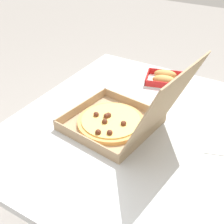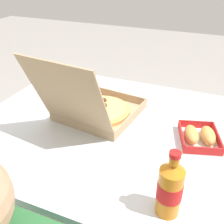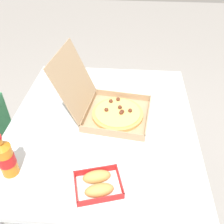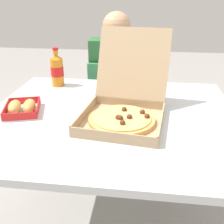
% 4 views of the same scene
% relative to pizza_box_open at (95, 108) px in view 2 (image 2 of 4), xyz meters
% --- Properties ---
extents(dining_table, '(1.15, 1.00, 0.76)m').
position_rel_pizza_box_open_xyz_m(dining_table, '(-0.06, 0.04, -0.13)').
color(dining_table, silver).
rests_on(dining_table, ground_plane).
extents(pizza_box_open, '(0.40, 0.51, 0.36)m').
position_rel_pizza_box_open_xyz_m(pizza_box_open, '(0.00, 0.00, 0.00)').
color(pizza_box_open, tan).
rests_on(pizza_box_open, dining_table).
extents(bread_side_box, '(0.20, 0.22, 0.06)m').
position_rel_pizza_box_open_xyz_m(bread_side_box, '(-0.47, 0.01, -0.03)').
color(bread_side_box, white).
rests_on(bread_side_box, dining_table).
extents(cola_bottle, '(0.07, 0.07, 0.22)m').
position_rel_pizza_box_open_xyz_m(cola_bottle, '(-0.43, 0.40, 0.04)').
color(cola_bottle, orange).
rests_on(cola_bottle, dining_table).
extents(paper_menu, '(0.25, 0.21, 0.00)m').
position_rel_pizza_box_open_xyz_m(paper_menu, '(-0.16, 0.38, -0.05)').
color(paper_menu, white).
rests_on(paper_menu, dining_table).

